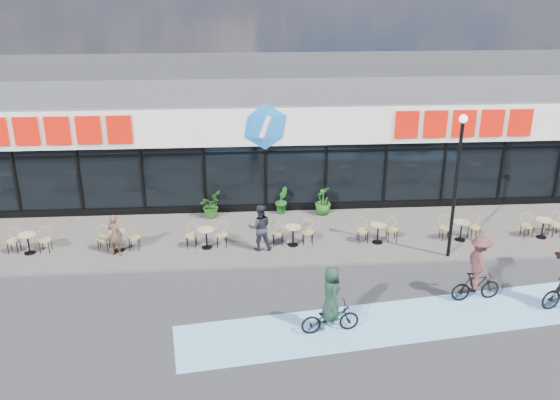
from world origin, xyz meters
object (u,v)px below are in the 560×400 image
object	(u,v)px
potted_plant_right	(281,200)
cyclist_b	(478,271)
patron_right	(260,227)
potted_plant_left	(210,205)
potted_plant_mid	(323,201)
patron_left	(115,235)
lamp_post	(457,175)

from	to	relation	value
potted_plant_right	cyclist_b	bearing A→B (deg)	-53.08
patron_right	cyclist_b	bearing A→B (deg)	146.64
potted_plant_left	potted_plant_right	distance (m)	2.94
potted_plant_mid	patron_left	xyz separation A→B (m)	(-7.82, -3.23, 0.17)
lamp_post	potted_plant_right	distance (m)	7.55
lamp_post	potted_plant_mid	xyz separation A→B (m)	(-3.89, 4.17, -2.44)
potted_plant_left	potted_plant_right	size ratio (longest dim) A/B	0.94
cyclist_b	patron_right	bearing A→B (deg)	149.37
potted_plant_left	potted_plant_mid	size ratio (longest dim) A/B	0.88
patron_left	patron_right	world-z (taller)	patron_right
potted_plant_mid	potted_plant_right	distance (m)	1.71
potted_plant_left	cyclist_b	distance (m)	10.95
cyclist_b	patron_left	bearing A→B (deg)	161.95
potted_plant_left	potted_plant_mid	xyz separation A→B (m)	(4.63, -0.02, 0.07)
lamp_post	potted_plant_right	world-z (taller)	lamp_post
patron_right	patron_left	bearing A→B (deg)	-1.98
lamp_post	cyclist_b	distance (m)	3.54
cyclist_b	potted_plant_right	bearing A→B (deg)	126.92
potted_plant_left	patron_left	bearing A→B (deg)	-134.51
patron_left	cyclist_b	xyz separation A→B (m)	(11.59, -3.78, 0.14)
potted_plant_left	potted_plant_mid	world-z (taller)	potted_plant_mid
potted_plant_left	potted_plant_right	xyz separation A→B (m)	(2.93, 0.24, 0.03)
lamp_post	potted_plant_mid	size ratio (longest dim) A/B	4.31
potted_plant_right	patron_right	size ratio (longest dim) A/B	0.64
potted_plant_mid	patron_left	size ratio (longest dim) A/B	0.78
lamp_post	patron_right	xyz separation A→B (m)	(-6.61, 1.01, -2.16)
patron_left	patron_right	bearing A→B (deg)	-158.62
potted_plant_left	cyclist_b	world-z (taller)	cyclist_b
potted_plant_left	patron_right	size ratio (longest dim) A/B	0.60
cyclist_b	lamp_post	bearing A→B (deg)	87.47
lamp_post	potted_plant_mid	distance (m)	6.20
potted_plant_mid	cyclist_b	distance (m)	7.96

